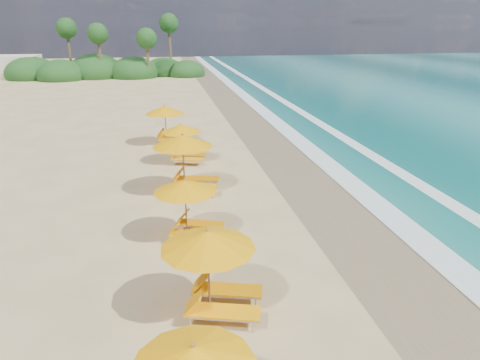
% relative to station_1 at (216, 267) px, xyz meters
% --- Properties ---
extents(ground, '(160.00, 160.00, 0.00)m').
position_rel_station_1_xyz_m(ground, '(1.77, 6.26, -1.32)').
color(ground, '#D3B77B').
rests_on(ground, ground).
extents(wet_sand, '(4.00, 160.00, 0.01)m').
position_rel_station_1_xyz_m(wet_sand, '(5.77, 6.26, -1.32)').
color(wet_sand, '#8C7553').
rests_on(wet_sand, ground).
extents(surf_foam, '(4.00, 160.00, 0.01)m').
position_rel_station_1_xyz_m(surf_foam, '(8.47, 6.26, -1.29)').
color(surf_foam, white).
rests_on(surf_foam, ground).
extents(station_1, '(2.95, 2.87, 2.36)m').
position_rel_station_1_xyz_m(station_1, '(0.00, 0.00, 0.00)').
color(station_1, olive).
rests_on(station_1, ground).
extents(station_2, '(2.75, 2.70, 2.14)m').
position_rel_station_1_xyz_m(station_2, '(-0.30, 4.18, -0.12)').
color(station_2, olive).
rests_on(station_2, ground).
extents(station_3, '(3.19, 3.08, 2.59)m').
position_rel_station_1_xyz_m(station_3, '(-0.06, 8.49, 0.13)').
color(station_3, olive).
rests_on(station_3, ground).
extents(station_4, '(2.69, 2.63, 2.10)m').
position_rel_station_1_xyz_m(station_4, '(0.04, 12.60, -0.14)').
color(station_4, olive).
rests_on(station_4, ground).
extents(station_5, '(2.58, 2.39, 2.37)m').
position_rel_station_1_xyz_m(station_5, '(-0.65, 16.57, 0.01)').
color(station_5, olive).
rests_on(station_5, ground).
extents(treeline, '(25.80, 8.80, 9.74)m').
position_rel_station_1_xyz_m(treeline, '(-8.17, 51.77, -0.33)').
color(treeline, '#163D14').
rests_on(treeline, ground).
extents(beach_building, '(7.00, 5.00, 2.80)m').
position_rel_station_1_xyz_m(beach_building, '(-20.23, 54.26, 0.08)').
color(beach_building, beige).
rests_on(beach_building, ground).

